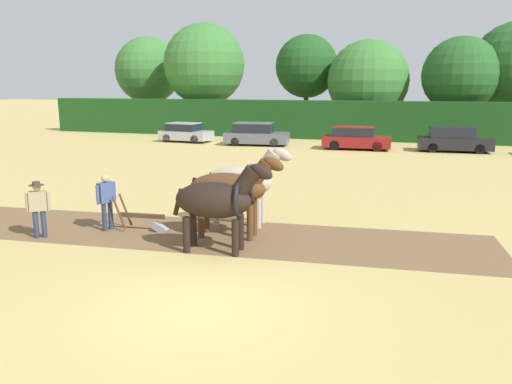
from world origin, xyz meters
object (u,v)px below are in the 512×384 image
(tree_far_left, at_px, (148,70))
(farmer_onlooker_left, at_px, (38,206))
(farmer_beside_team, at_px, (253,183))
(farmer_at_plow, at_px, (106,198))
(draft_horse_trail_left, at_px, (243,181))
(tree_center, at_px, (368,81))
(tree_center_left, at_px, (307,67))
(parked_car_center, at_px, (454,140))
(draft_horse_lead_left, at_px, (217,200))
(draft_horse_lead_right, at_px, (231,189))
(parked_car_left, at_px, (256,134))
(plow, at_px, (146,220))
(tree_left, at_px, (204,65))
(parked_car_far_left, at_px, (185,133))
(tree_center_right, at_px, (461,75))
(parked_car_center_left, at_px, (356,138))

(tree_far_left, xyz_separation_m, farmer_onlooker_left, (16.63, -34.65, -4.74))
(farmer_onlooker_left, bearing_deg, farmer_beside_team, 98.72)
(tree_far_left, relative_size, farmer_at_plow, 5.43)
(draft_horse_trail_left, bearing_deg, tree_center, 83.29)
(tree_center_left, distance_m, farmer_at_plow, 33.53)
(parked_car_center, bearing_deg, draft_horse_lead_left, -110.60)
(tree_center_left, relative_size, draft_horse_lead_right, 3.09)
(draft_horse_lead_left, relative_size, draft_horse_trail_left, 0.97)
(parked_car_left, distance_m, parked_car_center, 13.12)
(draft_horse_trail_left, distance_m, farmer_beside_team, 1.60)
(farmer_at_plow, xyz_separation_m, parked_car_left, (-2.63, 21.56, -0.19))
(plow, bearing_deg, tree_left, 105.16)
(draft_horse_trail_left, height_order, plow, draft_horse_trail_left)
(farmer_at_plow, xyz_separation_m, parked_car_far_left, (-8.33, 21.94, -0.26))
(tree_center_right, distance_m, farmer_beside_team, 28.63)
(tree_far_left, xyz_separation_m, tree_center, (21.94, -2.20, -1.11))
(tree_left, relative_size, plow, 5.89)
(tree_far_left, height_order, tree_left, tree_left)
(draft_horse_trail_left, bearing_deg, parked_car_center, 65.28)
(farmer_onlooker_left, bearing_deg, parked_car_far_left, 160.84)
(tree_center_right, height_order, farmer_beside_team, tree_center_right)
(draft_horse_trail_left, relative_size, parked_car_far_left, 0.70)
(draft_horse_lead_right, bearing_deg, parked_car_center, 66.64)
(plow, xyz_separation_m, parked_car_left, (-3.76, 21.30, 0.44))
(farmer_at_plow, distance_m, farmer_beside_team, 4.72)
(tree_center, bearing_deg, plow, -95.25)
(plow, bearing_deg, parked_car_center_left, 75.31)
(draft_horse_lead_right, bearing_deg, tree_center, 83.56)
(parked_car_far_left, bearing_deg, draft_horse_lead_right, -57.23)
(draft_horse_trail_left, relative_size, farmer_at_plow, 1.66)
(tree_far_left, distance_m, farmer_at_plow, 38.23)
(parked_car_left, bearing_deg, parked_car_far_left, 169.04)
(tree_far_left, relative_size, parked_car_far_left, 2.29)
(tree_center, bearing_deg, farmer_onlooker_left, -99.28)
(tree_center_right, bearing_deg, farmer_beside_team, -105.86)
(parked_car_center_left, bearing_deg, draft_horse_trail_left, -95.29)
(tree_center, relative_size, farmer_at_plow, 4.80)
(parked_car_left, bearing_deg, draft_horse_lead_left, -81.07)
(draft_horse_lead_right, xyz_separation_m, parked_car_far_left, (-12.00, 21.41, -0.68))
(draft_horse_trail_left, bearing_deg, parked_car_center_left, 81.62)
(tree_far_left, relative_size, tree_left, 0.93)
(tree_far_left, relative_size, parked_car_center, 1.95)
(tree_left, xyz_separation_m, parked_car_left, (7.90, -9.03, -5.24))
(parked_car_center_left, distance_m, parked_car_center, 6.13)
(parked_car_far_left, height_order, parked_car_center_left, parked_car_center_left)
(parked_car_left, bearing_deg, tree_left, 124.04)
(tree_center_right, bearing_deg, tree_center_left, 168.93)
(parked_car_center, bearing_deg, tree_left, 153.70)
(tree_center_right, distance_m, parked_car_center, 9.51)
(tree_far_left, bearing_deg, tree_center_right, -5.47)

